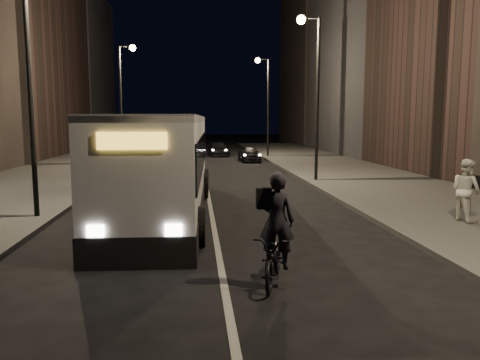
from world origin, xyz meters
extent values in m
plane|color=black|center=(0.00, 0.00, 0.00)|extent=(180.00, 180.00, 0.00)
cube|color=#3D3D3A|center=(8.50, 14.00, 0.08)|extent=(7.00, 70.00, 0.16)
cube|color=#3D3D3A|center=(-8.50, 14.00, 0.08)|extent=(7.00, 70.00, 0.16)
cube|color=black|center=(16.00, 27.50, 10.50)|extent=(8.00, 61.00, 21.00)
cylinder|color=black|center=(5.60, 12.00, 4.16)|extent=(0.16, 0.16, 8.00)
cube|color=black|center=(5.15, 12.00, 8.16)|extent=(0.90, 0.08, 0.08)
sphere|color=#FFD18C|center=(4.70, 12.00, 8.06)|extent=(0.44, 0.44, 0.44)
cylinder|color=black|center=(5.60, 28.00, 4.16)|extent=(0.16, 0.16, 8.00)
cube|color=black|center=(5.15, 28.00, 8.16)|extent=(0.90, 0.08, 0.08)
sphere|color=#FFD18C|center=(4.70, 28.00, 8.06)|extent=(0.44, 0.44, 0.44)
cylinder|color=black|center=(-5.60, 4.00, 4.16)|extent=(0.16, 0.16, 8.00)
cylinder|color=black|center=(-5.60, 22.00, 4.16)|extent=(0.16, 0.16, 8.00)
cube|color=black|center=(-5.15, 22.00, 8.16)|extent=(0.90, 0.08, 0.08)
sphere|color=#FFD18C|center=(-4.70, 22.00, 8.06)|extent=(0.44, 0.44, 0.44)
cube|color=silver|center=(-1.60, 4.84, 1.65)|extent=(3.04, 12.44, 3.29)
cube|color=black|center=(-1.60, 4.84, 2.11)|extent=(3.11, 12.03, 1.18)
cube|color=silver|center=(-1.60, 4.84, 3.24)|extent=(3.06, 12.44, 0.19)
cube|color=gold|center=(-1.83, -1.33, 2.78)|extent=(1.45, 0.18, 0.36)
cylinder|color=black|center=(-3.05, 0.57, 0.51)|extent=(0.40, 1.04, 1.03)
cylinder|color=black|center=(-0.48, 0.47, 0.51)|extent=(0.40, 1.04, 1.03)
cylinder|color=black|center=(-2.74, 8.80, 0.51)|extent=(0.40, 1.04, 1.03)
cylinder|color=black|center=(-0.17, 8.70, 0.51)|extent=(0.40, 1.04, 1.03)
imported|color=black|center=(1.00, -2.42, 0.51)|extent=(1.21, 2.06, 1.02)
imported|color=black|center=(1.00, -2.62, 1.31)|extent=(0.78, 0.62, 1.87)
imported|color=silver|center=(7.60, 2.00, 1.11)|extent=(0.92, 1.07, 1.89)
imported|color=black|center=(3.60, 24.46, 0.61)|extent=(1.63, 3.64, 1.21)
imported|color=#323234|center=(-3.17, 23.08, 0.73)|extent=(1.71, 4.47, 1.46)
imported|color=black|center=(1.50, 30.19, 0.59)|extent=(2.07, 4.24, 1.19)
camera|label=1|loc=(-0.53, -11.24, 3.23)|focal=35.00mm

